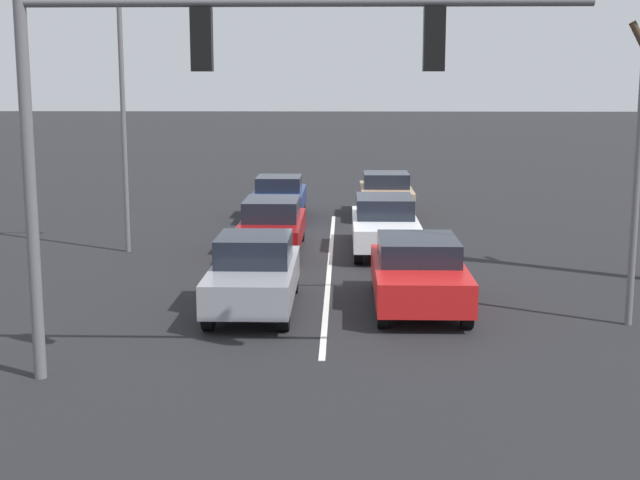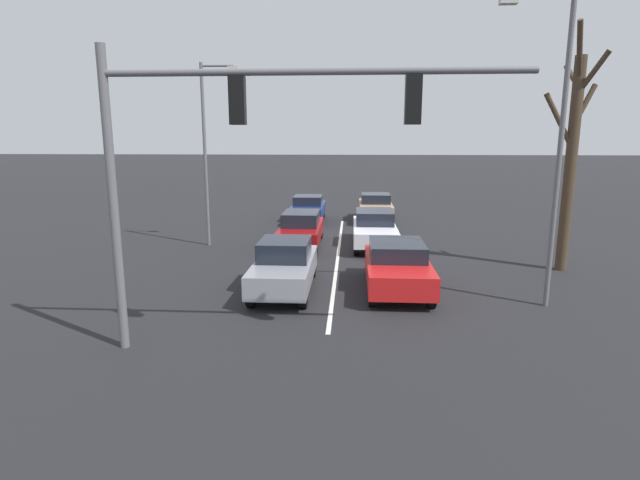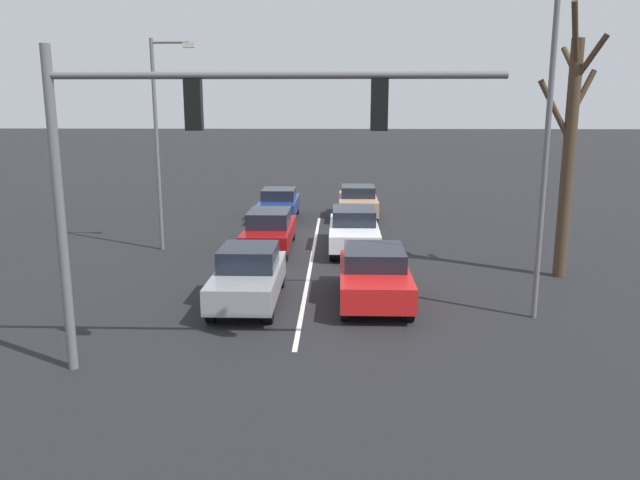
# 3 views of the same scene
# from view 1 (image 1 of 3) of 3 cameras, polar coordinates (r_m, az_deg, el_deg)

# --- Properties ---
(ground_plane) EXTENTS (240.00, 240.00, 0.00)m
(ground_plane) POSITION_cam_1_polar(r_m,az_deg,el_deg) (25.87, 0.72, -0.47)
(ground_plane) COLOR black
(lane_stripe_left_divider) EXTENTS (0.12, 16.70, 0.01)m
(lane_stripe_left_divider) POSITION_cam_1_polar(r_m,az_deg,el_deg) (23.56, 0.63, -1.51)
(lane_stripe_left_divider) COLOR silver
(lane_stripe_left_divider) RESTS_ON ground_plane
(car_red_leftlane_front) EXTENTS (1.89, 4.29, 1.46)m
(car_red_leftlane_front) POSITION_cam_1_polar(r_m,az_deg,el_deg) (19.03, 6.31, -2.05)
(car_red_leftlane_front) COLOR red
(car_red_leftlane_front) RESTS_ON ground_plane
(car_gray_midlane_front) EXTENTS (1.72, 4.29, 1.58)m
(car_gray_midlane_front) POSITION_cam_1_polar(r_m,az_deg,el_deg) (18.74, -4.24, -2.14)
(car_gray_midlane_front) COLOR gray
(car_gray_midlane_front) RESTS_ON ground_plane
(car_maroon_midlane_second) EXTENTS (1.70, 4.59, 1.51)m
(car_maroon_midlane_second) POSITION_cam_1_polar(r_m,az_deg,el_deg) (25.10, -3.10, 0.96)
(car_maroon_midlane_second) COLOR maroon
(car_maroon_midlane_second) RESTS_ON ground_plane
(car_white_leftlane_second) EXTENTS (1.81, 4.76, 1.53)m
(car_white_leftlane_second) POSITION_cam_1_polar(r_m,az_deg,el_deg) (25.26, 4.16, 1.07)
(car_white_leftlane_second) COLOR silver
(car_white_leftlane_second) RESTS_ON ground_plane
(car_navy_midlane_third) EXTENTS (1.76, 4.15, 1.46)m
(car_navy_midlane_third) POSITION_cam_1_polar(r_m,az_deg,el_deg) (31.47, -2.64, 2.81)
(car_navy_midlane_third) COLOR navy
(car_navy_midlane_third) RESTS_ON ground_plane
(car_tan_leftlane_third) EXTENTS (1.80, 4.21, 1.55)m
(car_tan_leftlane_third) POSITION_cam_1_polar(r_m,az_deg,el_deg) (31.93, 4.24, 2.96)
(car_tan_leftlane_third) COLOR tan
(car_tan_leftlane_third) RESTS_ON ground_plane
(traffic_signal_gantry) EXTENTS (8.72, 0.37, 6.50)m
(traffic_signal_gantry) POSITION_cam_1_polar(r_m,az_deg,el_deg) (13.94, -8.41, 9.48)
(traffic_signal_gantry) COLOR slate
(traffic_signal_gantry) RESTS_ON ground_plane
(street_lamp_right_shoulder) EXTENTS (1.63, 0.24, 7.69)m
(street_lamp_right_shoulder) POSITION_cam_1_polar(r_m,az_deg,el_deg) (25.33, -12.16, 9.12)
(street_lamp_right_shoulder) COLOR slate
(street_lamp_right_shoulder) RESTS_ON ground_plane
(street_lamp_left_shoulder) EXTENTS (1.90, 0.24, 8.27)m
(street_lamp_left_shoulder) POSITION_cam_1_polar(r_m,az_deg,el_deg) (18.07, 19.38, 9.55)
(street_lamp_left_shoulder) COLOR slate
(street_lamp_left_shoulder) RESTS_ON ground_plane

